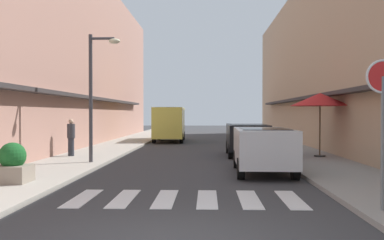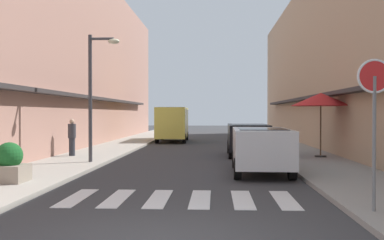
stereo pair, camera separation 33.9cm
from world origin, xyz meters
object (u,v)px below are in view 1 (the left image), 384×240
cafe_umbrella (320,100)px  street_lamp (96,83)px  parked_car_mid (247,136)px  round_street_sign (383,95)px  pedestrian_walking_near (71,137)px  planter_corner (13,165)px  delivery_van (169,121)px  parked_car_near (263,145)px

cafe_umbrella → street_lamp: bearing=-165.0°
parked_car_mid → round_street_sign: round_street_sign is taller
street_lamp → pedestrian_walking_near: bearing=125.7°
planter_corner → street_lamp: bearing=78.7°
cafe_umbrella → pedestrian_walking_near: bearing=-179.8°
round_street_sign → cafe_umbrella: (1.47, 10.43, 0.23)m
delivery_van → cafe_umbrella: 13.75m
street_lamp → planter_corner: (-0.98, -4.94, -2.50)m
pedestrian_walking_near → cafe_umbrella: bearing=-78.2°
round_street_sign → planter_corner: round_street_sign is taller
delivery_van → round_street_sign: round_street_sign is taller
parked_car_near → delivery_van: size_ratio=0.76×
round_street_sign → pedestrian_walking_near: round_street_sign is taller
parked_car_near → parked_car_mid: 5.89m
delivery_van → cafe_umbrella: bearing=-57.4°
parked_car_mid → planter_corner: parked_car_mid is taller
parked_car_mid → round_street_sign: 12.01m
parked_car_mid → pedestrian_walking_near: pedestrian_walking_near is taller
parked_car_mid → street_lamp: bearing=-147.6°
parked_car_near → round_street_sign: round_street_sign is taller
planter_corner → pedestrian_walking_near: 7.35m
round_street_sign → street_lamp: street_lamp is taller
round_street_sign → parked_car_near: bearing=104.0°
delivery_van → round_street_sign: 22.78m
parked_car_near → pedestrian_walking_near: bearing=150.0°
parked_car_near → cafe_umbrella: 5.60m
delivery_van → street_lamp: street_lamp is taller
planter_corner → cafe_umbrella: bearing=36.5°
parked_car_near → cafe_umbrella: (2.95, 4.48, 1.61)m
round_street_sign → pedestrian_walking_near: (-9.17, 10.39, -1.35)m
parked_car_mid → delivery_van: delivery_van is taller
pedestrian_walking_near → parked_car_mid: bearing=-67.7°
parked_car_near → street_lamp: street_lamp is taller
round_street_sign → planter_corner: size_ratio=2.68×
parked_car_mid → delivery_van: size_ratio=0.72×
round_street_sign → delivery_van: bearing=105.1°
parked_car_near → planter_corner: 7.55m
delivery_van → round_street_sign: (5.91, -21.98, 0.90)m
delivery_van → cafe_umbrella: cafe_umbrella is taller
parked_car_near → pedestrian_walking_near: (-7.68, 4.44, 0.03)m
round_street_sign → planter_corner: (-8.46, 3.09, -1.71)m
delivery_van → pedestrian_walking_near: size_ratio=3.42×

